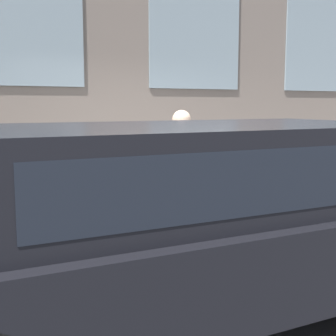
% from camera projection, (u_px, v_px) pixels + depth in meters
% --- Properties ---
extents(ground_plane, '(80.00, 80.00, 0.00)m').
position_uv_depth(ground_plane, '(194.00, 258.00, 5.34)').
color(ground_plane, '#38383A').
extents(sidewalk, '(2.40, 60.00, 0.14)m').
position_uv_depth(sidewalk, '(150.00, 228.00, 6.39)').
color(sidewalk, gray).
rests_on(sidewalk, ground_plane).
extents(fire_hydrant, '(0.32, 0.43, 0.87)m').
position_uv_depth(fire_hydrant, '(154.00, 198.00, 5.78)').
color(fire_hydrant, '#2D7260').
rests_on(fire_hydrant, sidewalk).
extents(person, '(0.37, 0.24, 1.53)m').
position_uv_depth(person, '(181.00, 156.00, 6.16)').
color(person, '#998466').
rests_on(person, sidewalk).
extents(parked_truck_charcoal_near, '(1.98, 5.20, 1.59)m').
position_uv_depth(parked_truck_charcoal_near, '(190.00, 210.00, 3.57)').
color(parked_truck_charcoal_near, black).
rests_on(parked_truck_charcoal_near, ground_plane).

